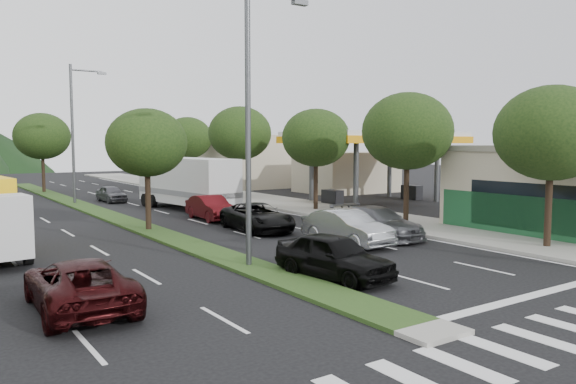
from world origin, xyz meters
TOP-DOWN VIEW (x-y plane):
  - ground at (0.00, 0.00)m, footprint 160.00×160.00m
  - sidewalk_right at (12.50, 25.00)m, footprint 5.00×90.00m
  - median at (0.00, 28.00)m, footprint 1.60×56.00m
  - crosswalk at (0.00, -2.00)m, footprint 19.00×2.20m
  - gas_canopy at (19.00, 22.00)m, footprint 12.20×8.20m
  - bldg_right_far at (19.50, 44.00)m, footprint 10.00×16.00m
  - tree_r_a at (12.00, 4.00)m, footprint 4.60×4.60m
  - tree_r_b at (12.00, 12.00)m, footprint 4.80×4.80m
  - tree_r_c at (12.00, 20.00)m, footprint 4.40×4.40m
  - tree_r_d at (12.00, 30.00)m, footprint 5.00×5.00m
  - tree_r_e at (12.00, 40.00)m, footprint 4.60×4.60m
  - tree_med_near at (0.00, 18.00)m, footprint 4.00×4.00m
  - tree_med_far at (0.00, 44.00)m, footprint 4.80×4.80m
  - streetlight_near at (0.21, 8.00)m, footprint 2.60×0.25m
  - streetlight_mid at (0.21, 33.00)m, footprint 2.60×0.25m
  - sedan_silver at (5.82, 9.53)m, footprint 1.73×4.63m
  - suv_maroon at (-6.26, 6.15)m, footprint 2.49×5.07m
  - car_queue_a at (1.50, 5.06)m, footprint 2.33×4.57m
  - car_queue_b at (8.12, 10.06)m, footprint 2.12×5.03m
  - car_queue_c at (4.48, 20.06)m, footprint 1.64×4.30m
  - car_queue_d at (4.60, 15.06)m, footprint 2.73×5.19m
  - car_queue_e at (2.72, 33.23)m, footprint 1.62×3.69m
  - motorhome at (5.50, 25.60)m, footprint 3.77×9.19m

SIDE VIEW (x-z plane):
  - ground at x=0.00m, z-range 0.00..0.00m
  - crosswalk at x=0.00m, z-range 0.00..0.01m
  - median at x=0.00m, z-range 0.00..0.12m
  - sidewalk_right at x=12.50m, z-range 0.00..0.15m
  - car_queue_e at x=2.72m, z-range 0.00..1.23m
  - suv_maroon at x=-6.26m, z-range 0.00..1.38m
  - car_queue_d at x=4.60m, z-range 0.00..1.39m
  - car_queue_c at x=4.48m, z-range 0.00..1.40m
  - car_queue_b at x=8.12m, z-range 0.00..1.45m
  - car_queue_a at x=1.50m, z-range 0.00..1.49m
  - sedan_silver at x=5.82m, z-range 0.00..1.51m
  - motorhome at x=5.50m, z-range 0.11..3.54m
  - bldg_right_far at x=19.50m, z-range 0.00..5.20m
  - tree_med_near at x=0.00m, z-range 1.42..7.44m
  - gas_canopy at x=19.00m, z-range 2.02..7.27m
  - tree_r_c at x=12.00m, z-range 1.51..7.99m
  - tree_r_a at x=12.00m, z-range 1.50..8.14m
  - tree_r_e at x=12.00m, z-range 1.54..8.25m
  - tree_med_far at x=0.00m, z-range 1.54..8.47m
  - tree_r_b at x=12.00m, z-range 1.57..8.50m
  - tree_r_d at x=12.00m, z-range 1.60..8.76m
  - streetlight_near at x=0.21m, z-range 0.58..10.58m
  - streetlight_mid at x=0.21m, z-range 0.58..10.58m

